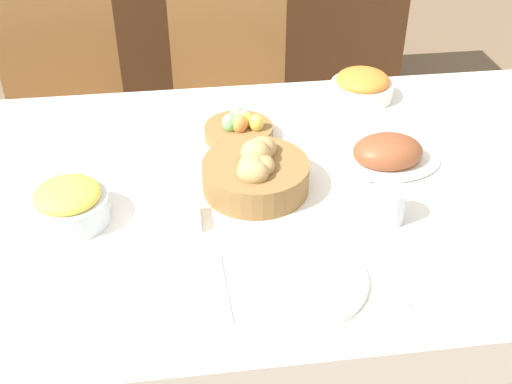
{
  "coord_description": "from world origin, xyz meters",
  "views": [
    {
      "loc": [
        -0.14,
        -1.21,
        1.6
      ],
      "look_at": [
        0.01,
        -0.08,
        0.78
      ],
      "focal_mm": 45.0,
      "sensor_mm": 36.0,
      "label": 1
    }
  ],
  "objects": [
    {
      "name": "dining_table",
      "position": [
        0.0,
        0.0,
        0.37
      ],
      "size": [
        1.87,
        1.05,
        0.74
      ],
      "color": "white",
      "rests_on": "ground"
    },
    {
      "name": "butter_dish",
      "position": [
        -0.18,
        -0.12,
        0.76
      ],
      "size": [
        0.12,
        0.08,
        0.03
      ],
      "color": "white",
      "rests_on": "dining_table"
    },
    {
      "name": "fork",
      "position": [
        -0.09,
        -0.33,
        0.74
      ],
      "size": [
        0.02,
        0.19,
        0.0
      ],
      "rotation": [
        0.0,
        0.0,
        0.04
      ],
      "color": "#B7B7BC",
      "rests_on": "dining_table"
    },
    {
      "name": "chair_far_left",
      "position": [
        -0.56,
        0.87,
        0.5
      ],
      "size": [
        0.44,
        0.44,
        0.94
      ],
      "rotation": [
        0.0,
        0.0,
        0.05
      ],
      "color": "olive",
      "rests_on": "ground"
    },
    {
      "name": "pineapple_bowl",
      "position": [
        -0.4,
        -0.07,
        0.79
      ],
      "size": [
        0.17,
        0.17,
        0.09
      ],
      "color": "silver",
      "rests_on": "dining_table"
    },
    {
      "name": "spoon",
      "position": [
        0.24,
        -0.33,
        0.74
      ],
      "size": [
        0.02,
        0.19,
        0.0
      ],
      "rotation": [
        0.0,
        0.0,
        -0.04
      ],
      "color": "#B7B7BC",
      "rests_on": "dining_table"
    },
    {
      "name": "carrot_bowl",
      "position": [
        0.38,
        0.4,
        0.78
      ],
      "size": [
        0.18,
        0.18,
        0.08
      ],
      "color": "white",
      "rests_on": "dining_table"
    },
    {
      "name": "ham_platter",
      "position": [
        0.35,
        0.06,
        0.77
      ],
      "size": [
        0.26,
        0.19,
        0.08
      ],
      "color": "white",
      "rests_on": "dining_table"
    },
    {
      "name": "egg_basket",
      "position": [
        0.0,
        0.22,
        0.77
      ],
      "size": [
        0.18,
        0.18,
        0.08
      ],
      "color": "olive",
      "rests_on": "dining_table"
    },
    {
      "name": "sideboard",
      "position": [
        0.26,
        1.8,
        0.46
      ],
      "size": [
        1.36,
        0.44,
        0.91
      ],
      "color": "#4C2D19",
      "rests_on": "ground"
    },
    {
      "name": "drinking_cup",
      "position": [
        0.28,
        -0.16,
        0.78
      ],
      "size": [
        0.07,
        0.07,
        0.08
      ],
      "color": "silver",
      "rests_on": "dining_table"
    },
    {
      "name": "knife",
      "position": [
        0.21,
        -0.33,
        0.74
      ],
      "size": [
        0.02,
        0.19,
        0.0
      ],
      "rotation": [
        0.0,
        0.0,
        0.04
      ],
      "color": "#B7B7BC",
      "rests_on": "dining_table"
    },
    {
      "name": "chair_far_center",
      "position": [
        0.04,
        0.87,
        0.5
      ],
      "size": [
        0.43,
        0.43,
        0.94
      ],
      "rotation": [
        0.0,
        0.0,
        -0.03
      ],
      "color": "olive",
      "rests_on": "ground"
    },
    {
      "name": "dinner_plate",
      "position": [
        0.06,
        -0.33,
        0.75
      ],
      "size": [
        0.25,
        0.25,
        0.01
      ],
      "color": "white",
      "rests_on": "dining_table"
    },
    {
      "name": "bread_basket",
      "position": [
        0.01,
        -0.01,
        0.79
      ],
      "size": [
        0.24,
        0.24,
        0.12
      ],
      "color": "olive",
      "rests_on": "dining_table"
    }
  ]
}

